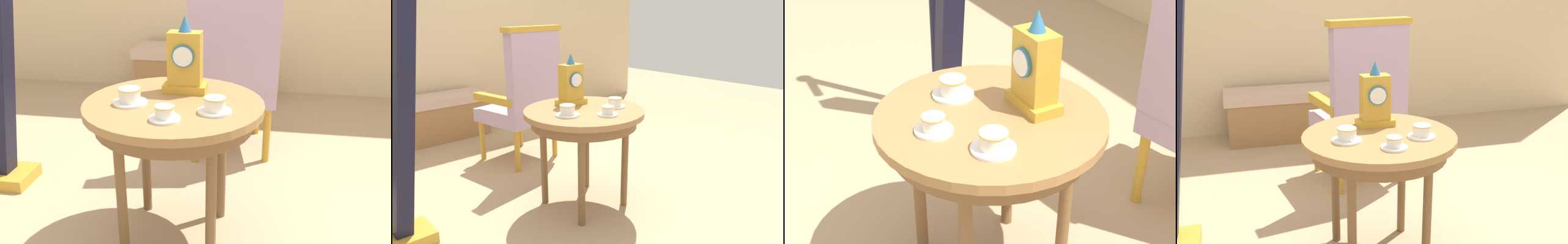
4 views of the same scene
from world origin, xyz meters
The scene contains 5 objects.
side_table centered at (0.08, -0.05, 0.58)m, with size 0.76×0.76×0.66m.
teacup_left centered at (-0.10, -0.09, 0.69)m, with size 0.14×0.14×0.07m.
teacup_right centered at (0.09, -0.25, 0.68)m, with size 0.12×0.12×0.06m.
teacup_center centered at (0.26, -0.14, 0.69)m, with size 0.14×0.14×0.06m.
mantel_clock centered at (0.10, 0.10, 0.79)m, with size 0.19×0.11×0.34m.
Camera 3 is at (1.48, -0.83, 1.59)m, focal length 53.38 mm.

